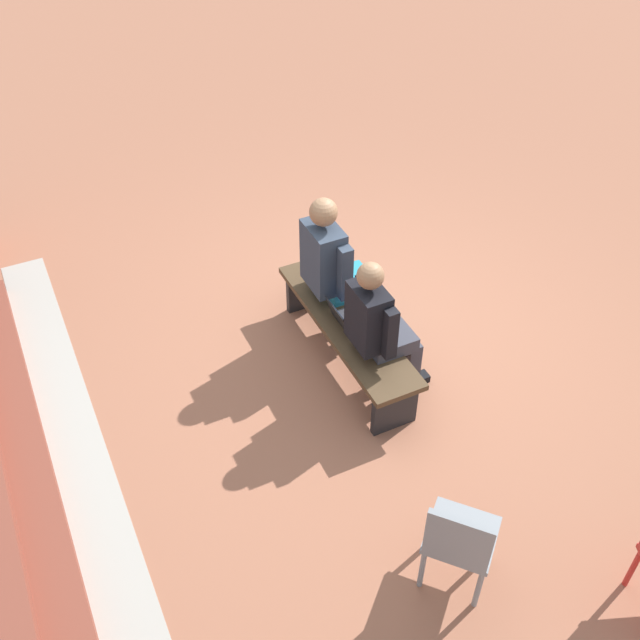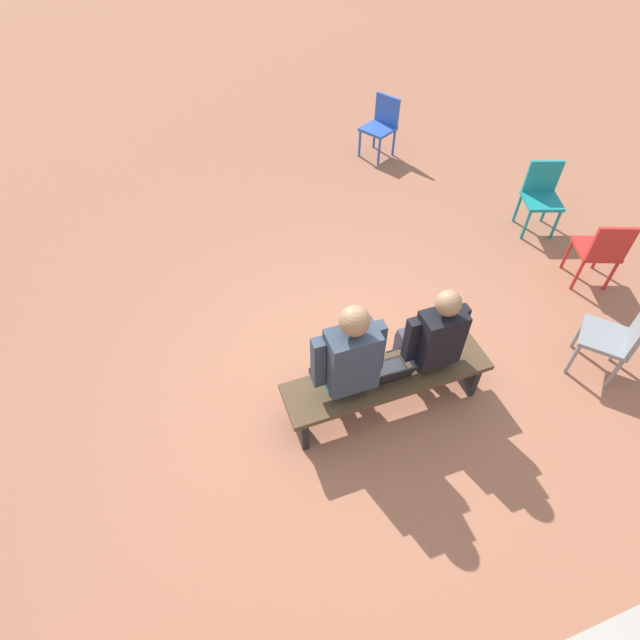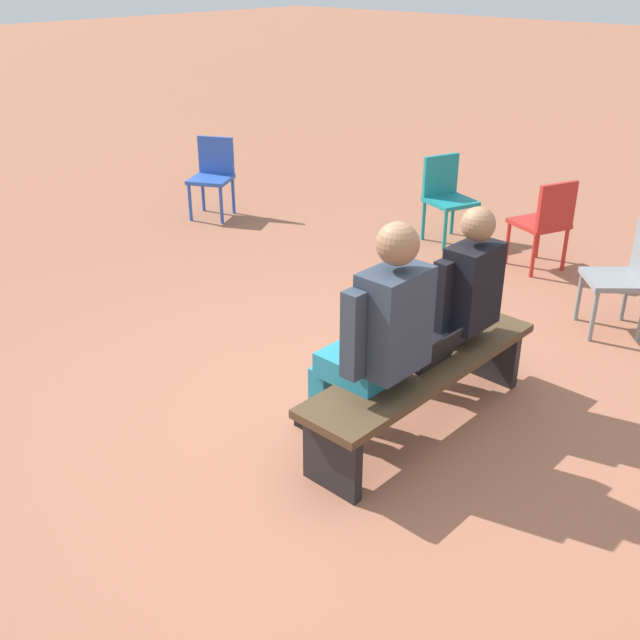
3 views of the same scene
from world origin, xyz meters
TOP-DOWN VIEW (x-y plane):
  - ground_plane at (0.00, 0.00)m, footprint 60.00×60.00m
  - bench at (-0.17, 0.32)m, footprint 1.80×0.44m
  - person_student at (-0.56, 0.25)m, footprint 0.52×0.66m
  - person_adult at (0.20, 0.25)m, footprint 0.58×0.74m
  - laptop at (-0.19, 0.33)m, footprint 0.32×0.29m
  - plastic_chair_near_bench_right at (-2.27, 0.64)m, footprint 0.59×0.59m
  - plastic_chair_mid_courtyard at (-2.98, -0.40)m, footprint 0.54×0.54m
  - plastic_chair_far_left at (-1.99, -3.82)m, footprint 0.57×0.57m
  - plastic_chair_by_pillar at (-3.05, -1.51)m, footprint 0.53×0.53m

SIDE VIEW (x-z plane):
  - ground_plane at x=0.00m, z-range 0.00..0.00m
  - bench at x=-0.17m, z-range 0.13..0.58m
  - plastic_chair_near_bench_right at x=-2.27m, z-range 0.06..0.90m
  - plastic_chair_mid_courtyard at x=-2.98m, z-range 0.06..0.90m
  - plastic_chair_far_left at x=-1.99m, z-range 0.06..0.90m
  - plastic_chair_by_pillar at x=-3.05m, z-range 0.06..0.90m
  - laptop at x=-0.19m, z-range 0.39..0.61m
  - person_student at x=-0.56m, z-range 0.05..1.36m
  - person_adult at x=0.20m, z-range 0.04..1.45m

